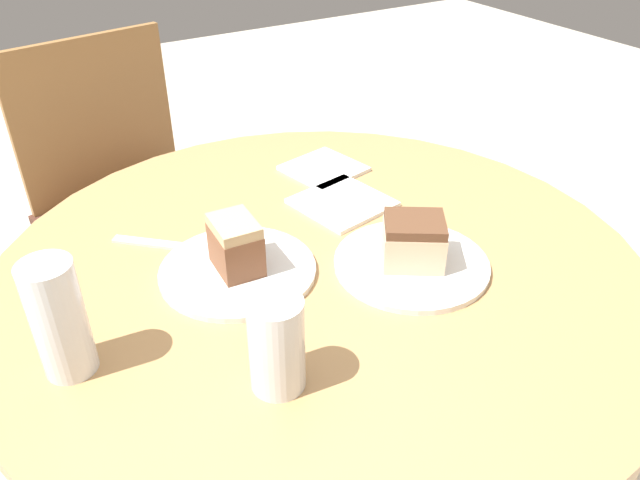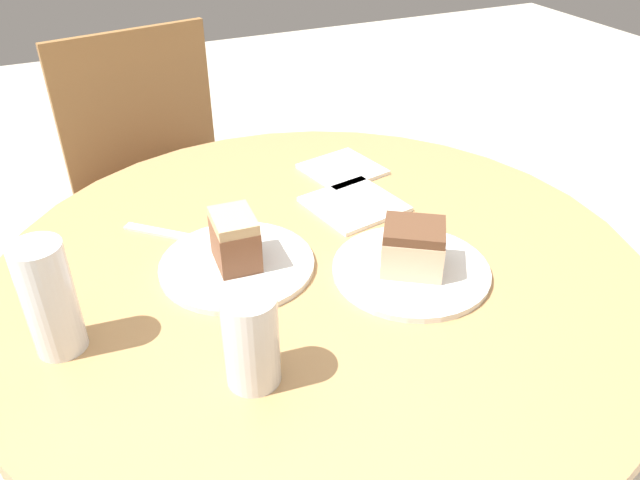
{
  "view_description": "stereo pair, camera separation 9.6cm",
  "coord_description": "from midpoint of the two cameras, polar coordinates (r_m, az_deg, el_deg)",
  "views": [
    {
      "loc": [
        -0.42,
        -0.69,
        1.33
      ],
      "look_at": [
        0.0,
        0.0,
        0.81
      ],
      "focal_mm": 35.0,
      "sensor_mm": 36.0,
      "label": 1
    },
    {
      "loc": [
        -0.33,
        -0.73,
        1.33
      ],
      "look_at": [
        0.0,
        0.0,
        0.81
      ],
      "focal_mm": 35.0,
      "sensor_mm": 36.0,
      "label": 2
    }
  ],
  "objects": [
    {
      "name": "table",
      "position": [
        1.12,
        2.51,
        -10.75
      ],
      "size": [
        1.03,
        1.03,
        0.77
      ],
      "color": "tan",
      "rests_on": "ground_plane"
    },
    {
      "name": "cake_slice_far",
      "position": [
        0.95,
        11.4,
        -0.74
      ],
      "size": [
        0.12,
        0.12,
        0.08
      ],
      "rotation": [
        0.0,
        0.0,
        4.13
      ],
      "color": "beige",
      "rests_on": "plate_far"
    },
    {
      "name": "glass_water",
      "position": [
        0.84,
        -20.41,
        -5.68
      ],
      "size": [
        0.07,
        0.07,
        0.16
      ],
      "color": "silver",
      "rests_on": "table"
    },
    {
      "name": "glass_lemonade",
      "position": [
        0.75,
        -2.6,
        -9.63
      ],
      "size": [
        0.07,
        0.07,
        0.13
      ],
      "color": "beige",
      "rests_on": "table"
    },
    {
      "name": "napkin_stack",
      "position": [
        1.13,
        5.57,
        3.21
      ],
      "size": [
        0.17,
        0.17,
        0.01
      ],
      "rotation": [
        0.0,
        0.0,
        0.18
      ],
      "color": "white",
      "rests_on": "table"
    },
    {
      "name": "napkin_side",
      "position": [
        1.26,
        4.28,
        6.4
      ],
      "size": [
        0.16,
        0.16,
        0.01
      ],
      "rotation": [
        0.0,
        0.0,
        0.21
      ],
      "color": "white",
      "rests_on": "table"
    },
    {
      "name": "chair",
      "position": [
        1.82,
        -12.29,
        4.34
      ],
      "size": [
        0.55,
        0.55,
        0.9
      ],
      "rotation": [
        0.0,
        0.0,
        0.18
      ],
      "color": "olive",
      "rests_on": "ground_plane"
    },
    {
      "name": "plate_near",
      "position": [
        0.97,
        -4.79,
        -2.35
      ],
      "size": [
        0.24,
        0.24,
        0.01
      ],
      "color": "silver",
      "rests_on": "table"
    },
    {
      "name": "fork",
      "position": [
        1.06,
        -10.77,
        0.38
      ],
      "size": [
        0.15,
        0.14,
        0.0
      ],
      "rotation": [
        0.0,
        0.0,
        2.39
      ],
      "color": "silver",
      "rests_on": "table"
    },
    {
      "name": "cake_slice_near",
      "position": [
        0.95,
        -4.92,
        -0.05
      ],
      "size": [
        0.07,
        0.09,
        0.08
      ],
      "rotation": [
        0.0,
        0.0,
        6.22
      ],
      "color": "brown",
      "rests_on": "plate_near"
    },
    {
      "name": "plate_far",
      "position": [
        0.97,
        11.13,
        -2.8
      ],
      "size": [
        0.24,
        0.24,
        0.01
      ],
      "color": "silver",
      "rests_on": "table"
    }
  ]
}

